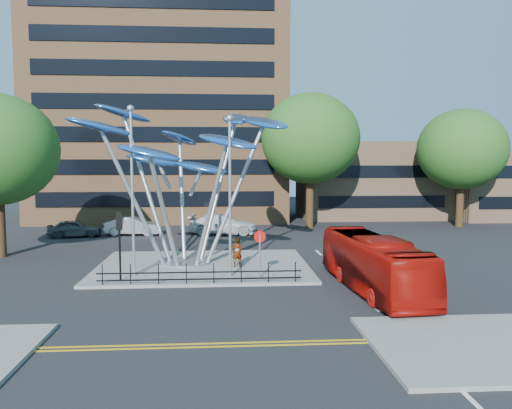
{
  "coord_description": "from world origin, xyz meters",
  "views": [
    {
      "loc": [
        0.09,
        -22.4,
        6.21
      ],
      "look_at": [
        1.9,
        4.0,
        3.8
      ],
      "focal_mm": 35.0,
      "sensor_mm": 36.0,
      "label": 1
    }
  ],
  "objects": [
    {
      "name": "double_yellow_near",
      "position": [
        0.0,
        -6.0,
        0.01
      ],
      "size": [
        40.0,
        0.12,
        0.01
      ],
      "primitive_type": "cube",
      "color": "gold",
      "rests_on": "ground"
    },
    {
      "name": "tree_far",
      "position": [
        22.0,
        22.0,
        7.11
      ],
      "size": [
        8.0,
        8.0,
        10.81
      ],
      "color": "black",
      "rests_on": "ground"
    },
    {
      "name": "street_lamp_right",
      "position": [
        0.5,
        3.0,
        5.09
      ],
      "size": [
        0.36,
        0.36,
        8.3
      ],
      "color": "#9EA0A5",
      "rests_on": "traffic_island"
    },
    {
      "name": "parked_car_mid",
      "position": [
        -7.18,
        18.72,
        0.74
      ],
      "size": [
        4.61,
        1.85,
        1.49
      ],
      "primitive_type": "imported",
      "rotation": [
        0.0,
        0.0,
        1.51
      ],
      "color": "#AAACB2",
      "rests_on": "ground"
    },
    {
      "name": "low_building_near",
      "position": [
        16.0,
        30.0,
        4.0
      ],
      "size": [
        15.0,
        8.0,
        8.0
      ],
      "primitive_type": "cube",
      "color": "tan",
      "rests_on": "ground"
    },
    {
      "name": "brick_tower",
      "position": [
        -6.0,
        32.0,
        15.0
      ],
      "size": [
        25.0,
        15.0,
        30.0
      ],
      "primitive_type": "cube",
      "color": "#996842",
      "rests_on": "ground"
    },
    {
      "name": "pedestrian",
      "position": [
        0.91,
        5.39,
        0.97
      ],
      "size": [
        0.68,
        0.53,
        1.64
      ],
      "primitive_type": "imported",
      "rotation": [
        0.0,
        0.0,
        3.4
      ],
      "color": "gray",
      "rests_on": "traffic_island"
    },
    {
      "name": "parked_car_right",
      "position": [
        0.19,
        18.78,
        0.83
      ],
      "size": [
        5.96,
        3.06,
        1.65
      ],
      "primitive_type": "imported",
      "rotation": [
        0.0,
        0.0,
        1.44
      ],
      "color": "silver",
      "rests_on": "ground"
    },
    {
      "name": "pedestrian_railing_front",
      "position": [
        -1.0,
        1.7,
        0.55
      ],
      "size": [
        10.0,
        0.06,
        1.0
      ],
      "color": "black",
      "rests_on": "traffic_island"
    },
    {
      "name": "red_bus",
      "position": [
        7.19,
        0.26,
        1.32
      ],
      "size": [
        2.93,
        9.61,
        2.64
      ],
      "primitive_type": "imported",
      "rotation": [
        0.0,
        0.0,
        0.08
      ],
      "color": "#A00D07",
      "rests_on": "ground"
    },
    {
      "name": "parked_car_left",
      "position": [
        -11.68,
        18.0,
        0.7
      ],
      "size": [
        4.32,
        2.24,
        1.41
      ],
      "primitive_type": "imported",
      "rotation": [
        0.0,
        0.0,
        1.72
      ],
      "color": "#464A4F",
      "rests_on": "ground"
    },
    {
      "name": "traffic_island",
      "position": [
        -1.0,
        6.0,
        0.07
      ],
      "size": [
        12.0,
        9.0,
        0.15
      ],
      "primitive_type": "cube",
      "color": "slate",
      "rests_on": "ground"
    },
    {
      "name": "double_yellow_far",
      "position": [
        0.0,
        -6.3,
        0.01
      ],
      "size": [
        40.0,
        0.12,
        0.01
      ],
      "primitive_type": "cube",
      "color": "gold",
      "rests_on": "ground"
    },
    {
      "name": "street_lamp_left",
      "position": [
        -4.5,
        3.5,
        5.36
      ],
      "size": [
        0.36,
        0.36,
        8.8
      ],
      "color": "#9EA0A5",
      "rests_on": "traffic_island"
    },
    {
      "name": "tree_right",
      "position": [
        8.0,
        22.0,
        8.04
      ],
      "size": [
        8.8,
        8.8,
        12.11
      ],
      "color": "black",
      "rests_on": "ground"
    },
    {
      "name": "traffic_light_island",
      "position": [
        -5.0,
        2.5,
        2.61
      ],
      "size": [
        0.28,
        0.18,
        3.42
      ],
      "color": "black",
      "rests_on": "traffic_island"
    },
    {
      "name": "ground",
      "position": [
        0.0,
        0.0,
        0.0
      ],
      "size": [
        120.0,
        120.0,
        0.0
      ],
      "primitive_type": "plane",
      "color": "black",
      "rests_on": "ground"
    },
    {
      "name": "low_building_far",
      "position": [
        30.0,
        28.0,
        3.5
      ],
      "size": [
        12.0,
        8.0,
        7.0
      ],
      "primitive_type": "cube",
      "color": "tan",
      "rests_on": "ground"
    },
    {
      "name": "no_entry_sign_island",
      "position": [
        2.0,
        2.52,
        1.82
      ],
      "size": [
        0.6,
        0.1,
        2.45
      ],
      "color": "#9EA0A5",
      "rests_on": "traffic_island"
    },
    {
      "name": "leaf_sculpture",
      "position": [
        -2.07,
        6.68,
        6.87
      ],
      "size": [
        12.72,
        9.54,
        9.51
      ],
      "color": "#9EA0A5",
      "rests_on": "traffic_island"
    }
  ]
}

